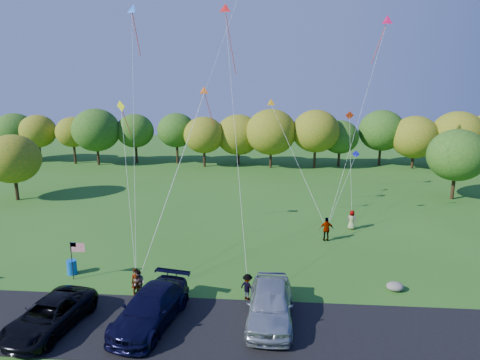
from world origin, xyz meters
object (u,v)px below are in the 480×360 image
Objects in this scene: minivan_dark at (49,315)px; minivan_silver at (270,303)px; flyer_b at (139,283)px; trash_barrel at (72,267)px; flyer_c at (248,287)px; flyer_e at (352,220)px; minivan_navy at (150,308)px; flyer_a at (136,282)px; flyer_d at (327,229)px.

minivan_dark is 0.94× the size of minivan_silver.
flyer_b is 1.64× the size of trash_barrel.
minivan_dark reaches higher than flyer_b.
flyer_e is (8.13, 12.53, 0.04)m from flyer_c.
minivan_silver is 3.54× the size of flyer_e.
minivan_dark is 0.90× the size of minivan_navy.
flyer_a is 19.36m from flyer_e.
flyer_b reaches higher than trash_barrel.
flyer_d is (10.57, 12.69, 0.02)m from minivan_navy.
flyer_c is 1.65× the size of trash_barrel.
flyer_d is (5.67, 9.66, 0.18)m from flyer_c.
flyer_a is at bearing 36.26° from flyer_d.
trash_barrel is at bearing 23.00° from flyer_c.
flyer_c is at bearing 122.27° from minivan_silver.
minivan_dark reaches higher than trash_barrel.
flyer_a is at bearing 130.72° from minivan_navy.
flyer_a is at bearing -24.90° from trash_barrel.
flyer_d is at bearing 61.06° from minivan_navy.
flyer_e is at bearing 26.99° from trash_barrel.
minivan_dark is 3.52× the size of flyer_b.
minivan_silver reaches higher than flyer_a.
flyer_b is (-1.57, 3.02, -0.16)m from minivan_navy.
flyer_b is at bearing 36.63° from flyer_d.
minivan_navy is 20.28m from flyer_e.
minivan_dark is at bearing 39.18° from flyer_d.
flyer_d reaches higher than flyer_b.
minivan_navy is at bearing -38.19° from trash_barrel.
flyer_c is (9.92, 3.92, -0.04)m from minivan_dark.
trash_barrel is at bearing 116.10° from minivan_dark.
minivan_navy reaches higher than flyer_a.
minivan_silver is 16.24m from flyer_e.
minivan_navy is 8.76m from trash_barrel.
trash_barrel is at bearing 161.93° from minivan_silver.
minivan_silver is at bearing 18.20° from minivan_navy.
flyer_a is (-1.74, 3.02, -0.10)m from minivan_navy.
minivan_silver reaches higher than minivan_navy.
minivan_dark is 3.50× the size of flyer_c.
flyer_c is (6.47, 0.00, 0.00)m from flyer_b.
minivan_silver reaches higher than minivan_dark.
flyer_a is (3.29, 3.92, 0.02)m from minivan_dark.
flyer_d reaches higher than flyer_c.
flyer_d is at bearing 7.08° from flyer_a.
minivan_navy reaches higher than trash_barrel.
flyer_e is at bearing 9.25° from flyer_a.
minivan_navy reaches higher than flyer_b.
minivan_silver is (11.25, 1.70, 0.23)m from minivan_dark.
flyer_a is 1.02× the size of flyer_e.
flyer_b is (-7.81, 2.22, -0.27)m from minivan_silver.
flyer_c is (6.64, 0.00, -0.06)m from flyer_a.
flyer_c is at bearing -31.07° from flyer_a.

